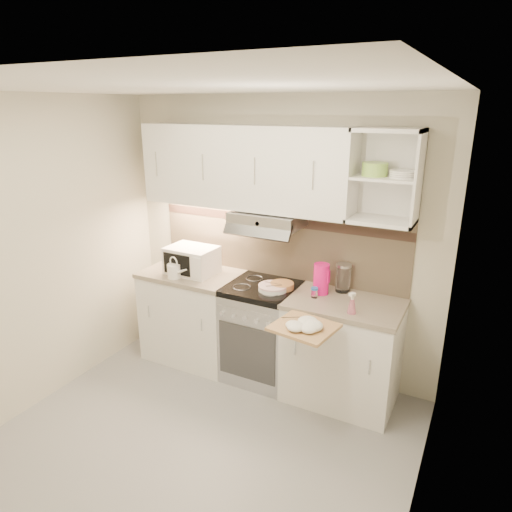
{
  "coord_description": "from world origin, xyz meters",
  "views": [
    {
      "loc": [
        1.67,
        -2.22,
        2.4
      ],
      "look_at": [
        0.02,
        0.95,
        1.22
      ],
      "focal_mm": 32.0,
      "sensor_mm": 36.0,
      "label": 1
    }
  ],
  "objects_px": {
    "watering_can": "(175,270)",
    "pink_pitcher": "(321,279)",
    "cutting_board": "(304,327)",
    "electric_range": "(262,331)",
    "glass_jar": "(343,278)",
    "plate_stack": "(273,288)",
    "microwave": "(192,260)",
    "spray_bottle": "(352,305)"
  },
  "relations": [
    {
      "from": "plate_stack",
      "to": "glass_jar",
      "type": "relative_size",
      "value": 1.03
    },
    {
      "from": "electric_range",
      "to": "pink_pitcher",
      "type": "relative_size",
      "value": 3.47
    },
    {
      "from": "watering_can",
      "to": "plate_stack",
      "type": "height_order",
      "value": "watering_can"
    },
    {
      "from": "microwave",
      "to": "spray_bottle",
      "type": "bearing_deg",
      "value": -5.07
    },
    {
      "from": "electric_range",
      "to": "glass_jar",
      "type": "relative_size",
      "value": 3.69
    },
    {
      "from": "cutting_board",
      "to": "watering_can",
      "type": "bearing_deg",
      "value": 176.11
    },
    {
      "from": "watering_can",
      "to": "electric_range",
      "type": "bearing_deg",
      "value": 28.31
    },
    {
      "from": "microwave",
      "to": "watering_can",
      "type": "xyz_separation_m",
      "value": [
        -0.06,
        -0.19,
        -0.05
      ]
    },
    {
      "from": "glass_jar",
      "to": "electric_range",
      "type": "bearing_deg",
      "value": -163.19
    },
    {
      "from": "electric_range",
      "to": "glass_jar",
      "type": "xyz_separation_m",
      "value": [
        0.66,
        0.2,
        0.57
      ]
    },
    {
      "from": "watering_can",
      "to": "glass_jar",
      "type": "bearing_deg",
      "value": 29.34
    },
    {
      "from": "electric_range",
      "to": "spray_bottle",
      "type": "xyz_separation_m",
      "value": [
        0.85,
        -0.19,
        0.52
      ]
    },
    {
      "from": "electric_range",
      "to": "cutting_board",
      "type": "distance_m",
      "value": 0.9
    },
    {
      "from": "pink_pitcher",
      "to": "cutting_board",
      "type": "distance_m",
      "value": 0.62
    },
    {
      "from": "glass_jar",
      "to": "cutting_board",
      "type": "distance_m",
      "value": 0.74
    },
    {
      "from": "plate_stack",
      "to": "glass_jar",
      "type": "distance_m",
      "value": 0.6
    },
    {
      "from": "electric_range",
      "to": "plate_stack",
      "type": "height_order",
      "value": "plate_stack"
    },
    {
      "from": "pink_pitcher",
      "to": "spray_bottle",
      "type": "xyz_separation_m",
      "value": [
        0.34,
        -0.26,
        -0.06
      ]
    },
    {
      "from": "plate_stack",
      "to": "electric_range",
      "type": "bearing_deg",
      "value": 157.74
    },
    {
      "from": "electric_range",
      "to": "spray_bottle",
      "type": "distance_m",
      "value": 1.02
    },
    {
      "from": "watering_can",
      "to": "cutting_board",
      "type": "distance_m",
      "value": 1.43
    },
    {
      "from": "glass_jar",
      "to": "cutting_board",
      "type": "relative_size",
      "value": 0.57
    },
    {
      "from": "microwave",
      "to": "spray_bottle",
      "type": "xyz_separation_m",
      "value": [
        1.59,
        -0.17,
        -0.06
      ]
    },
    {
      "from": "electric_range",
      "to": "spray_bottle",
      "type": "bearing_deg",
      "value": -12.34
    },
    {
      "from": "glass_jar",
      "to": "spray_bottle",
      "type": "distance_m",
      "value": 0.44
    },
    {
      "from": "microwave",
      "to": "glass_jar",
      "type": "height_order",
      "value": "microwave"
    },
    {
      "from": "pink_pitcher",
      "to": "electric_range",
      "type": "bearing_deg",
      "value": -164.15
    },
    {
      "from": "cutting_board",
      "to": "electric_range",
      "type": "bearing_deg",
      "value": 147.98
    },
    {
      "from": "plate_stack",
      "to": "pink_pitcher",
      "type": "bearing_deg",
      "value": 17.96
    },
    {
      "from": "electric_range",
      "to": "plate_stack",
      "type": "distance_m",
      "value": 0.49
    },
    {
      "from": "pink_pitcher",
      "to": "spray_bottle",
      "type": "height_order",
      "value": "pink_pitcher"
    },
    {
      "from": "plate_stack",
      "to": "watering_can",
      "type": "bearing_deg",
      "value": -170.5
    },
    {
      "from": "glass_jar",
      "to": "watering_can",
      "type": "bearing_deg",
      "value": -164.4
    },
    {
      "from": "plate_stack",
      "to": "glass_jar",
      "type": "xyz_separation_m",
      "value": [
        0.53,
        0.25,
        0.1
      ]
    },
    {
      "from": "electric_range",
      "to": "glass_jar",
      "type": "bearing_deg",
      "value": 16.81
    },
    {
      "from": "plate_stack",
      "to": "pink_pitcher",
      "type": "xyz_separation_m",
      "value": [
        0.39,
        0.13,
        0.11
      ]
    },
    {
      "from": "watering_can",
      "to": "cutting_board",
      "type": "relative_size",
      "value": 0.56
    },
    {
      "from": "pink_pitcher",
      "to": "spray_bottle",
      "type": "bearing_deg",
      "value": -29.58
    },
    {
      "from": "microwave",
      "to": "glass_jar",
      "type": "relative_size",
      "value": 1.86
    },
    {
      "from": "watering_can",
      "to": "pink_pitcher",
      "type": "bearing_deg",
      "value": 25.81
    },
    {
      "from": "plate_stack",
      "to": "glass_jar",
      "type": "bearing_deg",
      "value": 25.23
    },
    {
      "from": "microwave",
      "to": "electric_range",
      "type": "bearing_deg",
      "value": 2.44
    }
  ]
}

